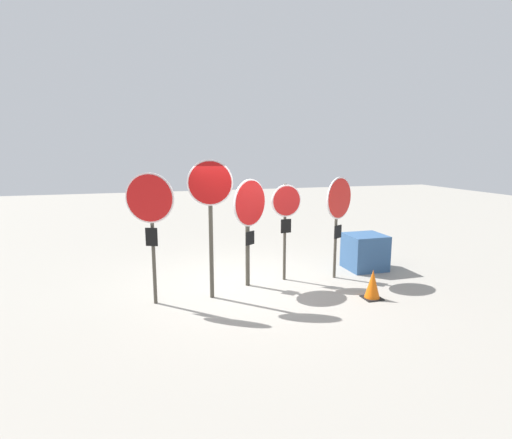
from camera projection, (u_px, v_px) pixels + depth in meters
name	position (u px, v px, depth m)	size (l,w,h in m)	color
ground_plane	(250.00, 287.00, 8.19)	(40.00, 40.00, 0.00)	gray
stop_sign_0	(150.00, 209.00, 7.00)	(0.82, 0.38, 2.40)	#474238
stop_sign_1	(210.00, 200.00, 7.27)	(0.83, 0.18, 2.62)	#474238
stop_sign_2	(249.00, 213.00, 8.03)	(0.80, 0.57, 2.22)	#474238
stop_sign_3	(286.00, 211.00, 8.40)	(0.68, 0.15, 2.09)	#474238
stop_sign_4	(339.00, 205.00, 8.52)	(0.79, 0.47, 2.22)	#474238
traffic_cone_0	(373.00, 284.00, 7.53)	(0.34, 0.34, 0.56)	black
storage_crate	(365.00, 252.00, 9.40)	(0.86, 0.82, 0.83)	#335684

